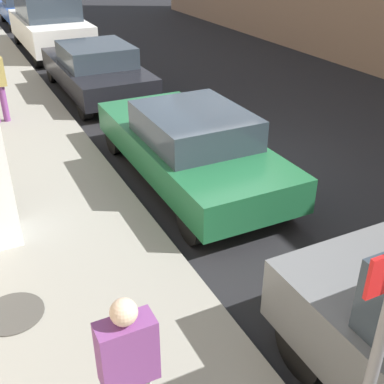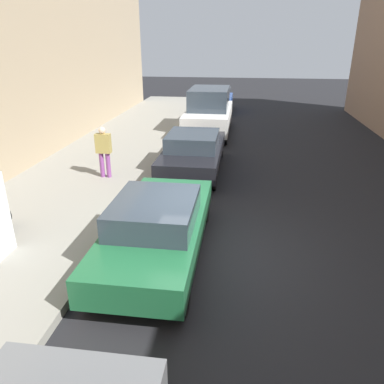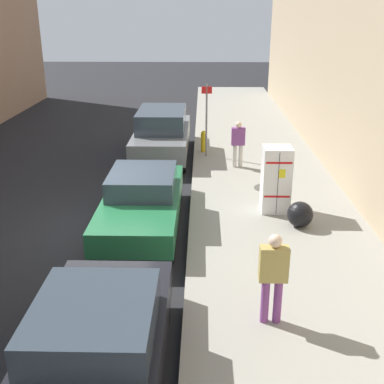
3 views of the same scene
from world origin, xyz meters
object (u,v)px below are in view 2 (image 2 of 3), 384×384
object	(u,v)px
parked_sedan_dark	(194,151)
parked_van_white	(209,111)
parked_sedan_green	(157,226)
parked_hatchback_blue	(218,99)
pedestrian_standing_near	(104,149)

from	to	relation	value
parked_sedan_dark	parked_van_white	xyz separation A→B (m)	(0.00, 5.69, 0.36)
parked_sedan_green	parked_hatchback_blue	bearing A→B (deg)	90.00
parked_sedan_dark	parked_hatchback_blue	size ratio (longest dim) A/B	1.19
parked_van_white	parked_hatchback_blue	bearing A→B (deg)	90.00
parked_van_white	parked_hatchback_blue	size ratio (longest dim) A/B	1.32
parked_sedan_green	parked_sedan_dark	size ratio (longest dim) A/B	1.00
pedestrian_standing_near	parked_van_white	bearing A→B (deg)	138.91
pedestrian_standing_near	parked_sedan_green	xyz separation A→B (m)	(2.63, -4.14, -0.39)
parked_sedan_dark	parked_hatchback_blue	world-z (taller)	parked_hatchback_blue
pedestrian_standing_near	parked_van_white	xyz separation A→B (m)	(2.63, 7.19, -0.04)
parked_hatchback_blue	parked_sedan_dark	bearing A→B (deg)	-90.00
parked_sedan_green	parked_hatchback_blue	xyz separation A→B (m)	(0.00, 17.42, 0.04)
pedestrian_standing_near	parked_sedan_green	world-z (taller)	pedestrian_standing_near
pedestrian_standing_near	parked_sedan_dark	world-z (taller)	pedestrian_standing_near
parked_sedan_green	parked_hatchback_blue	world-z (taller)	parked_hatchback_blue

